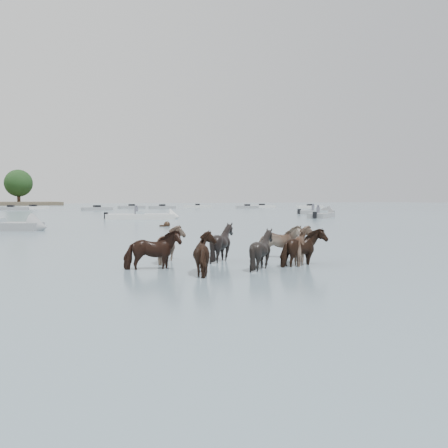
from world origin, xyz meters
name	(u,v)px	position (x,y,z in m)	size (l,w,h in m)	color
ground	(291,263)	(0.00, 0.00, 0.00)	(400.00, 400.00, 0.00)	#4D6270
pony_herd	(238,249)	(-1.53, 0.35, 0.44)	(5.93, 3.79, 1.32)	black
swimming_pony	(166,225)	(2.68, 19.17, 0.10)	(0.72, 0.44, 0.44)	black
motorboat_b	(8,227)	(-7.04, 19.12, 0.22)	(5.80, 4.04, 1.92)	gray
motorboat_c	(150,217)	(5.06, 31.01, 0.22)	(6.83, 3.52, 1.92)	silver
motorboat_d	(323,215)	(21.94, 27.37, 0.23)	(5.20, 4.63, 1.92)	gray
motorboat_e	(321,212)	(28.27, 36.12, 0.23)	(5.01, 2.64, 1.92)	gray
distant_flotilla	(54,208)	(1.35, 77.62, 0.26)	(106.82, 26.69, 0.93)	gray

